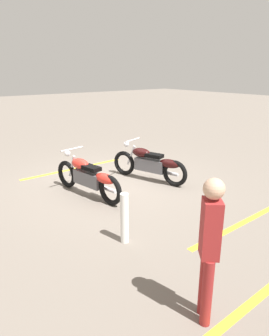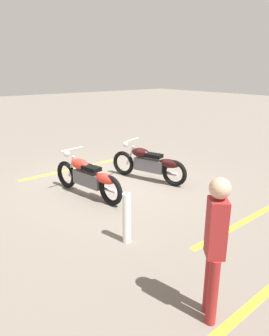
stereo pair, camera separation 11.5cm
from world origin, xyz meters
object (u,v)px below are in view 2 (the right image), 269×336
at_px(motorcycle_dark_foreground, 150,164).
at_px(bystander_secondary, 215,245).
at_px(motorcycle_bright_foreground, 88,177).
at_px(bollard_post, 127,218).

xyz_separation_m(motorcycle_dark_foreground, bystander_secondary, (3.97, -2.57, 0.51)).
bearing_deg(motorcycle_dark_foreground, motorcycle_bright_foreground, 69.88).
bearing_deg(bollard_post, bystander_secondary, -7.63).
xyz_separation_m(motorcycle_bright_foreground, bystander_secondary, (4.05, -0.78, 0.51)).
distance_m(motorcycle_bright_foreground, bystander_secondary, 4.15).
height_order(motorcycle_dark_foreground, bystander_secondary, bystander_secondary).
height_order(bystander_secondary, bollard_post, bystander_secondary).
distance_m(motorcycle_bright_foreground, bollard_post, 2.19).
bearing_deg(bollard_post, motorcycle_dark_foreground, 131.56).
bearing_deg(motorcycle_bright_foreground, bollard_post, 156.49).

